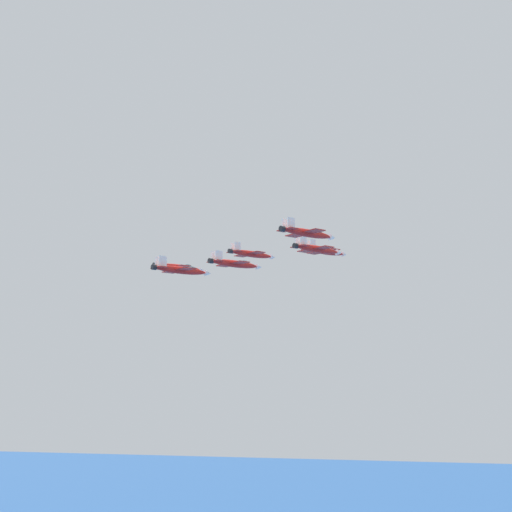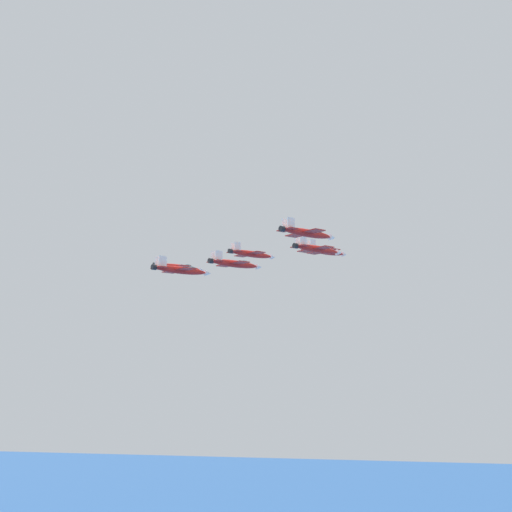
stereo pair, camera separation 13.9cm
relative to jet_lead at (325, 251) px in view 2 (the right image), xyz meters
The scene contains 7 objects.
jet_lead is the anchor object (origin of this frame).
jet_left_wingman 22.58m from the jet_lead, ahead, with size 13.77×15.62×3.88m.
jet_right_wingman 22.82m from the jet_lead, 89.83° to the left, with size 13.70×15.53×3.86m.
jet_left_outer 45.39m from the jet_lead, ahead, with size 13.97×15.45×3.87m.
jet_right_outer 45.27m from the jet_lead, 89.83° to the left, with size 13.60×15.11×3.78m.
jet_slot_rear 35.16m from the jet_lead, 49.47° to the left, with size 13.64×15.39×3.83m.
jet_trailing 52.68m from the jet_lead, 49.47° to the left, with size 13.47×15.17×3.78m.
Camera 2 is at (-39.23, 218.47, 101.58)m, focal length 47.10 mm.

